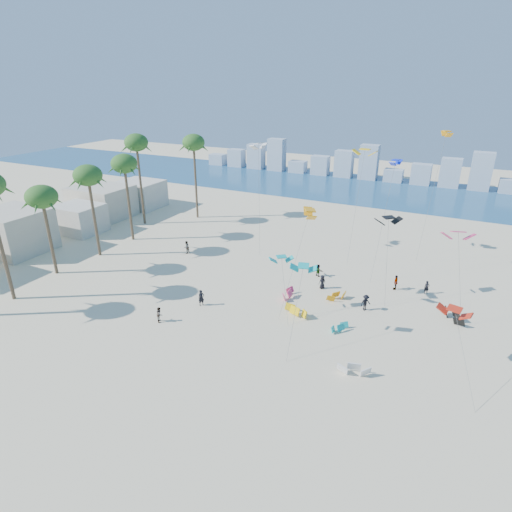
% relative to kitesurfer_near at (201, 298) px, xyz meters
% --- Properties ---
extents(ground, '(220.00, 220.00, 0.00)m').
position_rel_kitesurfer_near_xyz_m(ground, '(0.91, -10.25, -0.93)').
color(ground, beige).
rests_on(ground, ground).
extents(ocean, '(220.00, 220.00, 0.00)m').
position_rel_kitesurfer_near_xyz_m(ocean, '(0.91, 61.75, -0.92)').
color(ocean, navy).
rests_on(ocean, ground).
extents(kitesurfer_near, '(0.76, 0.81, 1.85)m').
position_rel_kitesurfer_near_xyz_m(kitesurfer_near, '(0.00, 0.00, 0.00)').
color(kitesurfer_near, black).
rests_on(kitesurfer_near, ground).
extents(kitesurfer_mid, '(0.95, 1.00, 1.63)m').
position_rel_kitesurfer_near_xyz_m(kitesurfer_mid, '(-2.03, -4.74, -0.11)').
color(kitesurfer_mid, gray).
rests_on(kitesurfer_mid, ground).
extents(kitesurfers_far, '(33.01, 7.97, 1.85)m').
position_rel_kitesurfer_near_xyz_m(kitesurfers_far, '(9.64, 10.90, -0.05)').
color(kitesurfers_far, black).
rests_on(kitesurfers_far, ground).
extents(grounded_kites, '(19.23, 15.45, 0.98)m').
position_rel_kitesurfer_near_xyz_m(grounded_kites, '(15.63, 4.00, -0.48)').
color(grounded_kites, yellow).
rests_on(grounded_kites, ground).
extents(flying_kites, '(30.39, 32.82, 17.58)m').
position_rel_kitesurfer_near_xyz_m(flying_kites, '(14.00, 12.44, 10.29)').
color(flying_kites, '#0DA3A5').
rests_on(flying_kites, ground).
extents(palm_row, '(10.10, 44.80, 15.17)m').
position_rel_kitesurfer_near_xyz_m(palm_row, '(-21.36, 5.91, 11.09)').
color(palm_row, brown).
rests_on(palm_row, ground).
extents(beachfront_buildings, '(11.50, 43.00, 6.00)m').
position_rel_kitesurfer_near_xyz_m(beachfront_buildings, '(-32.78, 10.57, 1.75)').
color(beachfront_buildings, beige).
rests_on(beachfront_buildings, ground).
extents(distant_skyline, '(85.00, 3.00, 8.40)m').
position_rel_kitesurfer_near_xyz_m(distant_skyline, '(-0.28, 71.75, 2.16)').
color(distant_skyline, '#9EADBF').
rests_on(distant_skyline, ground).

